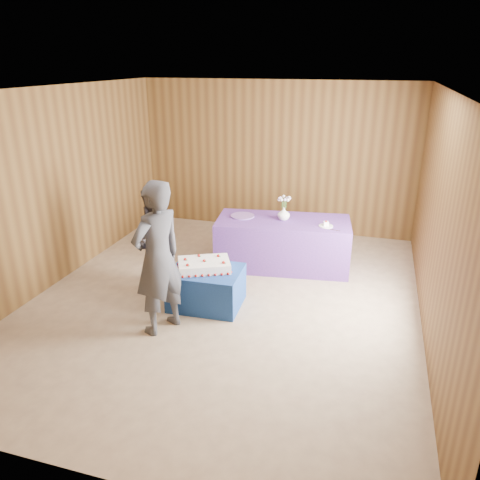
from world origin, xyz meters
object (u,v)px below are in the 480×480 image
at_px(cake_table, 206,288).
at_px(guest_left, 158,259).
at_px(vase, 284,214).
at_px(sheet_cake, 204,265).
at_px(guest_right, 154,240).
at_px(serving_table, 283,243).

relative_size(cake_table, guest_left, 0.49).
relative_size(cake_table, vase, 4.69).
height_order(cake_table, vase, vase).
distance_m(cake_table, vase, 1.78).
xyz_separation_m(sheet_cake, guest_right, (-0.82, 0.23, 0.17)).
height_order(serving_table, guest_right, guest_right).
bearing_deg(guest_right, vase, 129.74).
bearing_deg(guest_right, cake_table, 73.39).
bearing_deg(sheet_cake, serving_table, 39.09).
height_order(sheet_cake, guest_left, guest_left).
relative_size(sheet_cake, guest_right, 0.55).
bearing_deg(cake_table, sheet_cake, 146.07).
height_order(serving_table, guest_left, guest_left).
distance_m(cake_table, guest_right, 1.00).
bearing_deg(sheet_cake, cake_table, -56.70).
relative_size(vase, guest_right, 0.13).
xyz_separation_m(cake_table, guest_left, (-0.31, -0.70, 0.66)).
relative_size(serving_table, sheet_cake, 2.49).
bearing_deg(guest_right, serving_table, 129.34).
relative_size(sheet_cake, vase, 4.19).
bearing_deg(guest_left, vase, -179.21).
bearing_deg(serving_table, sheet_cake, -123.32).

